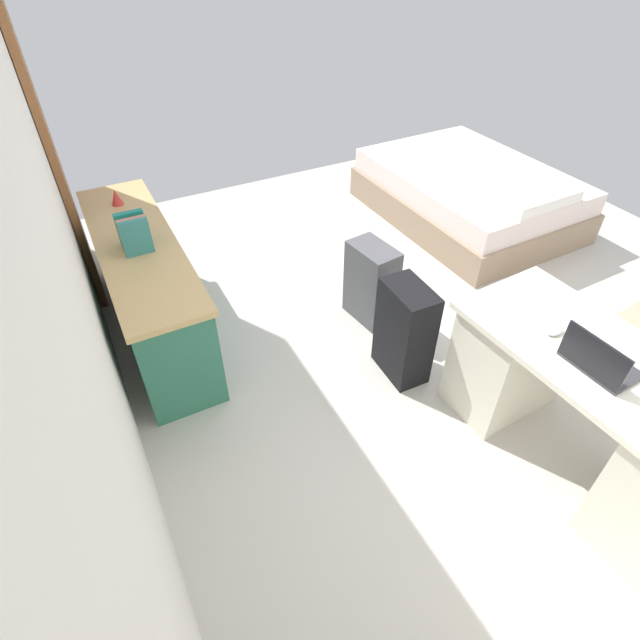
{
  "coord_description": "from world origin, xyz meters",
  "views": [
    {
      "loc": [
        -2.11,
        1.99,
        2.39
      ],
      "look_at": [
        -0.25,
        1.01,
        0.6
      ],
      "focal_mm": 28.16,
      "sensor_mm": 36.0,
      "label": 1
    }
  ],
  "objects_px": {
    "computer_mouse": "(555,331)",
    "suitcase_spare_grey": "(371,283)",
    "credenza": "(148,288)",
    "desk": "(584,411)",
    "bed": "(469,194)",
    "laptop": "(598,361)",
    "suitcase_black": "(405,332)",
    "figurine_small": "(116,197)"
  },
  "relations": [
    {
      "from": "computer_mouse",
      "to": "suitcase_spare_grey",
      "type": "bearing_deg",
      "value": 7.5
    },
    {
      "from": "credenza",
      "to": "suitcase_spare_grey",
      "type": "xyz_separation_m",
      "value": [
        -0.58,
        -1.42,
        -0.07
      ]
    },
    {
      "from": "computer_mouse",
      "to": "desk",
      "type": "bearing_deg",
      "value": -168.5
    },
    {
      "from": "credenza",
      "to": "suitcase_spare_grey",
      "type": "distance_m",
      "value": 1.53
    },
    {
      "from": "bed",
      "to": "laptop",
      "type": "bearing_deg",
      "value": 149.43
    },
    {
      "from": "credenza",
      "to": "laptop",
      "type": "distance_m",
      "value": 2.7
    },
    {
      "from": "computer_mouse",
      "to": "credenza",
      "type": "bearing_deg",
      "value": 38.89
    },
    {
      "from": "laptop",
      "to": "credenza",
      "type": "bearing_deg",
      "value": 37.5
    },
    {
      "from": "desk",
      "to": "suitcase_spare_grey",
      "type": "height_order",
      "value": "desk"
    },
    {
      "from": "computer_mouse",
      "to": "laptop",
      "type": "bearing_deg",
      "value": 170.98
    },
    {
      "from": "suitcase_black",
      "to": "computer_mouse",
      "type": "distance_m",
      "value": 0.89
    },
    {
      "from": "desk",
      "to": "suitcase_spare_grey",
      "type": "bearing_deg",
      "value": 11.03
    },
    {
      "from": "bed",
      "to": "figurine_small",
      "type": "distance_m",
      "value": 3.08
    },
    {
      "from": "bed",
      "to": "figurine_small",
      "type": "bearing_deg",
      "value": 84.24
    },
    {
      "from": "credenza",
      "to": "computer_mouse",
      "type": "distance_m",
      "value": 2.51
    },
    {
      "from": "credenza",
      "to": "desk",
      "type": "bearing_deg",
      "value": -140.96
    },
    {
      "from": "desk",
      "to": "computer_mouse",
      "type": "xyz_separation_m",
      "value": [
        0.27,
        0.07,
        0.37
      ]
    },
    {
      "from": "computer_mouse",
      "to": "suitcase_black",
      "type": "bearing_deg",
      "value": 23.41
    },
    {
      "from": "desk",
      "to": "computer_mouse",
      "type": "height_order",
      "value": "computer_mouse"
    },
    {
      "from": "figurine_small",
      "to": "laptop",
      "type": "bearing_deg",
      "value": -148.72
    },
    {
      "from": "laptop",
      "to": "figurine_small",
      "type": "bearing_deg",
      "value": 31.28
    },
    {
      "from": "desk",
      "to": "suitcase_spare_grey",
      "type": "distance_m",
      "value": 1.57
    },
    {
      "from": "credenza",
      "to": "bed",
      "type": "xyz_separation_m",
      "value": [
        0.25,
        -3.02,
        -0.12
      ]
    },
    {
      "from": "laptop",
      "to": "bed",
      "type": "bearing_deg",
      "value": -30.57
    },
    {
      "from": "laptop",
      "to": "computer_mouse",
      "type": "xyz_separation_m",
      "value": [
        0.26,
        -0.03,
        -0.03
      ]
    },
    {
      "from": "bed",
      "to": "suitcase_spare_grey",
      "type": "xyz_separation_m",
      "value": [
        -0.83,
        1.6,
        0.05
      ]
    },
    {
      "from": "bed",
      "to": "suitcase_black",
      "type": "bearing_deg",
      "value": 129.17
    },
    {
      "from": "desk",
      "to": "bed",
      "type": "height_order",
      "value": "desk"
    },
    {
      "from": "credenza",
      "to": "figurine_small",
      "type": "relative_size",
      "value": 16.36
    },
    {
      "from": "desk",
      "to": "suitcase_black",
      "type": "height_order",
      "value": "desk"
    },
    {
      "from": "suitcase_black",
      "to": "computer_mouse",
      "type": "bearing_deg",
      "value": -151.78
    },
    {
      "from": "desk",
      "to": "computer_mouse",
      "type": "bearing_deg",
      "value": 14.32
    },
    {
      "from": "laptop",
      "to": "figurine_small",
      "type": "height_order",
      "value": "laptop"
    },
    {
      "from": "bed",
      "to": "suitcase_black",
      "type": "xyz_separation_m",
      "value": [
        -1.4,
        1.72,
        0.09
      ]
    },
    {
      "from": "desk",
      "to": "laptop",
      "type": "height_order",
      "value": "laptop"
    },
    {
      "from": "desk",
      "to": "computer_mouse",
      "type": "relative_size",
      "value": 14.71
    },
    {
      "from": "desk",
      "to": "computer_mouse",
      "type": "distance_m",
      "value": 0.46
    },
    {
      "from": "bed",
      "to": "computer_mouse",
      "type": "distance_m",
      "value": 2.56
    },
    {
      "from": "bed",
      "to": "laptop",
      "type": "distance_m",
      "value": 2.8
    },
    {
      "from": "suitcase_spare_grey",
      "to": "computer_mouse",
      "type": "bearing_deg",
      "value": -176.9
    },
    {
      "from": "bed",
      "to": "suitcase_spare_grey",
      "type": "bearing_deg",
      "value": 117.41
    },
    {
      "from": "suitcase_black",
      "to": "figurine_small",
      "type": "height_order",
      "value": "figurine_small"
    }
  ]
}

